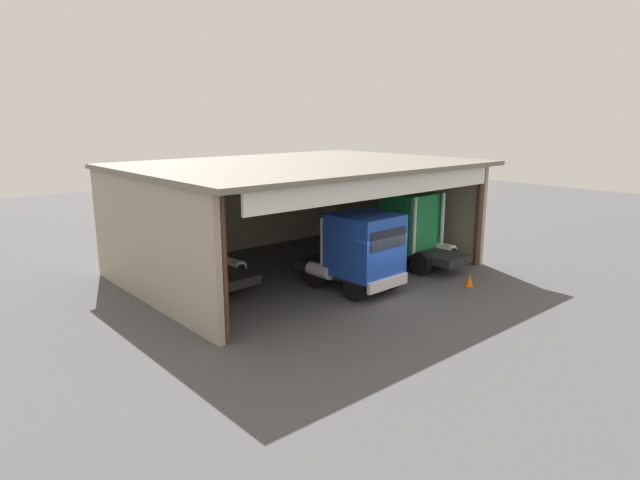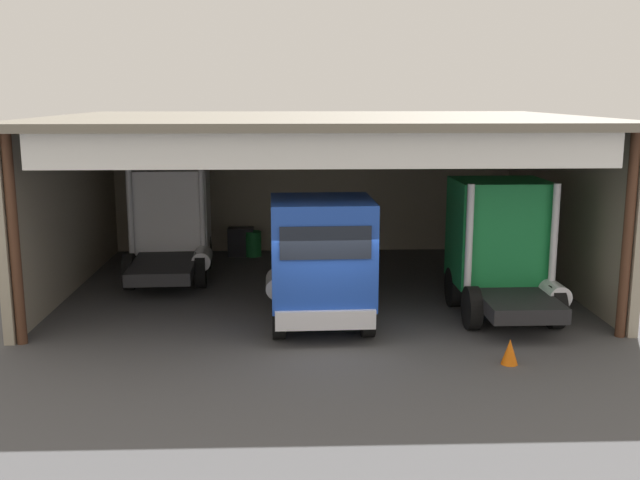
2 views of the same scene
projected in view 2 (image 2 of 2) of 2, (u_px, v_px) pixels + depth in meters
name	position (u px, v px, depth m)	size (l,w,h in m)	color
ground_plane	(326.00, 342.00, 17.25)	(80.00, 80.00, 0.00)	#4C4C4F
workshop_shed	(317.00, 164.00, 22.51)	(15.19, 11.21, 5.07)	#9E937F
truck_white_yard_outside	(171.00, 222.00, 23.29)	(2.73, 5.21, 3.56)	white
truck_blue_center_left_bay	(320.00, 260.00, 17.99)	(2.66, 4.84, 3.25)	#1E47B7
truck_green_right_bay	(501.00, 245.00, 19.22)	(2.54, 4.22, 3.54)	#197F3D
oil_drum	(253.00, 244.00, 26.29)	(0.58, 0.58, 0.89)	#197233
tool_cart	(241.00, 242.00, 26.40)	(0.90, 0.60, 1.00)	black
traffic_cone	(510.00, 352.00, 15.78)	(0.36, 0.36, 0.56)	orange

